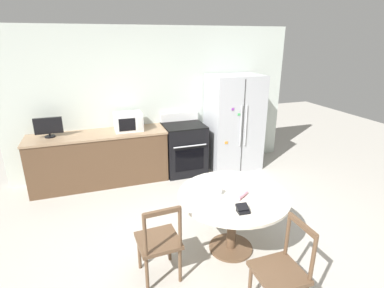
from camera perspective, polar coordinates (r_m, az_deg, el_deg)
The scene contains 13 objects.
ground_plane at distance 3.78m, azimuth 3.26°, elevation -19.80°, with size 14.00×14.00×0.00m, color #B2ADA3.
back_wall at distance 5.57m, azimuth -6.86°, elevation 8.11°, with size 5.20×0.10×2.60m.
kitchen_counter at distance 5.35m, azimuth -17.09°, elevation -2.65°, with size 2.25×0.64×0.90m.
refrigerator at distance 5.72m, azimuth 7.95°, elevation 4.09°, with size 0.96×0.75×1.77m.
oven_range at distance 5.54m, azimuth -1.52°, elevation -0.79°, with size 0.72×0.68×1.08m.
microwave at distance 5.21m, azimuth -12.05°, elevation 4.19°, with size 0.46×0.38×0.30m.
countertop_tv at distance 5.24m, azimuth -25.67°, elevation 3.00°, with size 0.42×0.16×0.32m.
dining_table at distance 3.51m, azimuth 7.79°, elevation -11.35°, with size 1.25×1.25×0.74m.
dining_chair_left at distance 3.22m, azimuth -6.29°, elevation -18.06°, with size 0.44×0.44×0.90m.
dining_chair_near at distance 3.00m, azimuth 16.68°, elevation -22.21°, with size 0.42×0.42×0.90m.
candle_glass at distance 3.41m, azimuth 5.14°, elevation -8.97°, with size 0.08×0.08×0.08m.
folded_napkin at distance 3.38m, azimuth 9.51°, elevation -9.57°, with size 0.18×0.15×0.05m.
wallet at distance 3.13m, azimuth 9.64°, elevation -12.14°, with size 0.13×0.14×0.07m.
Camera 1 is at (-1.14, -2.69, 2.39)m, focal length 28.00 mm.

